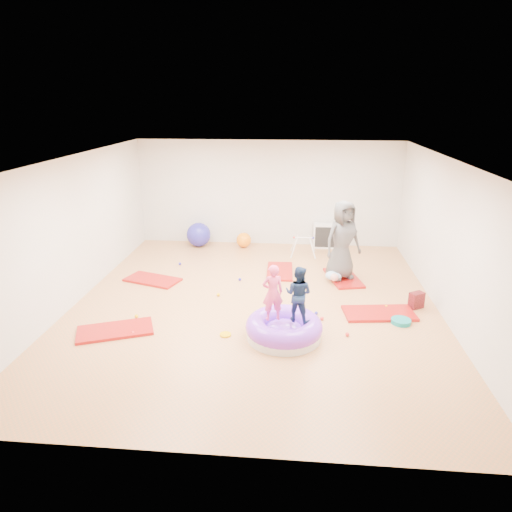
{
  "coord_description": "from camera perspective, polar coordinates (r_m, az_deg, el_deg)",
  "views": [
    {
      "loc": [
        0.76,
        -8.07,
        3.81
      ],
      "look_at": [
        0.0,
        0.3,
        0.9
      ],
      "focal_mm": 32.0,
      "sensor_mm": 36.0,
      "label": 1
    }
  ],
  "objects": [
    {
      "name": "gym_mat_center_back",
      "position": [
        10.57,
        2.99,
        -1.91
      ],
      "size": [
        0.61,
        1.17,
        0.05
      ],
      "primitive_type": "cube",
      "rotation": [
        0.0,
        0.0,
        1.6
      ],
      "color": "#A42100",
      "rests_on": "ground"
    },
    {
      "name": "gym_mat_right",
      "position": [
        8.85,
        15.13,
        -6.93
      ],
      "size": [
        1.36,
        0.8,
        0.05
      ],
      "primitive_type": "cube",
      "rotation": [
        0.0,
        0.0,
        0.12
      ],
      "color": "#A42100",
      "rests_on": "ground"
    },
    {
      "name": "gym_mat_rear_right",
      "position": [
        10.35,
        10.87,
        -2.7
      ],
      "size": [
        0.86,
        1.31,
        0.05
      ],
      "primitive_type": "cube",
      "rotation": [
        0.0,
        0.0,
        1.8
      ],
      "color": "#A42100",
      "rests_on": "ground"
    },
    {
      "name": "exercise_ball_blue",
      "position": [
        12.44,
        -7.18,
        2.67
      ],
      "size": [
        0.65,
        0.65,
        0.65
      ],
      "primitive_type": "sphere",
      "color": "#2925A0",
      "rests_on": "ground"
    },
    {
      "name": "gym_mat_mid_left",
      "position": [
        10.32,
        -12.81,
        -2.91
      ],
      "size": [
        1.31,
        0.94,
        0.05
      ],
      "primitive_type": "cube",
      "rotation": [
        0.0,
        0.0,
        -0.33
      ],
      "color": "#A42100",
      "rests_on": "ground"
    },
    {
      "name": "child_pink",
      "position": [
        7.45,
        2.1,
        -4.26
      ],
      "size": [
        0.41,
        0.32,
        0.97
      ],
      "primitive_type": "imported",
      "rotation": [
        0.0,
        0.0,
        3.44
      ],
      "color": "#FA4A82",
      "rests_on": "inflatable_cushion"
    },
    {
      "name": "gym_mat_front_left",
      "position": [
        8.32,
        -17.19,
        -8.87
      ],
      "size": [
        1.4,
        1.05,
        0.05
      ],
      "primitive_type": "cube",
      "rotation": [
        0.0,
        0.0,
        0.38
      ],
      "color": "#A42100",
      "rests_on": "ground"
    },
    {
      "name": "inflatable_cushion",
      "position": [
        7.74,
        3.51,
        -9.07
      ],
      "size": [
        1.29,
        1.29,
        0.41
      ],
      "rotation": [
        0.0,
        0.0,
        0.05
      ],
      "color": "silver",
      "rests_on": "ground"
    },
    {
      "name": "balance_disc",
      "position": [
        8.63,
        17.67,
        -7.79
      ],
      "size": [
        0.35,
        0.35,
        0.08
      ],
      "primitive_type": "cylinder",
      "color": "#0E7B7D",
      "rests_on": "ground"
    },
    {
      "name": "infant",
      "position": [
        10.06,
        9.71,
        -2.47
      ],
      "size": [
        0.37,
        0.37,
        0.22
      ],
      "color": "#A3CCF1",
      "rests_on": "gym_mat_rear_right"
    },
    {
      "name": "backpack",
      "position": [
        9.28,
        19.41,
        -5.23
      ],
      "size": [
        0.32,
        0.28,
        0.31
      ],
      "primitive_type": "cube",
      "rotation": [
        0.0,
        0.0,
        0.55
      ],
      "color": "#A32228",
      "rests_on": "ground"
    },
    {
      "name": "infant_play_gym",
      "position": [
        11.63,
        5.94,
        1.59
      ],
      "size": [
        0.65,
        0.61,
        0.5
      ],
      "rotation": [
        0.0,
        0.0,
        0.23
      ],
      "color": "white",
      "rests_on": "ground"
    },
    {
      "name": "child_navy",
      "position": [
        7.45,
        5.34,
        -4.4
      ],
      "size": [
        0.56,
        0.5,
        0.95
      ],
      "primitive_type": "imported",
      "rotation": [
        0.0,
        0.0,
        2.78
      ],
      "color": "navy",
      "rests_on": "inflatable_cushion"
    },
    {
      "name": "adult_caregiver",
      "position": [
        10.03,
        10.77,
        1.98
      ],
      "size": [
        1.01,
        0.89,
        1.73
      ],
      "primitive_type": "imported",
      "rotation": [
        0.0,
        0.0,
        0.5
      ],
      "color": "#464647",
      "rests_on": "gym_mat_rear_right"
    },
    {
      "name": "yellow_toy",
      "position": [
        7.87,
        -3.84,
        -9.78
      ],
      "size": [
        0.19,
        0.19,
        0.03
      ],
      "primitive_type": "cylinder",
      "color": "#E6B600",
      "rests_on": "ground"
    },
    {
      "name": "room",
      "position": [
        8.45,
        -0.18,
        2.54
      ],
      "size": [
        7.01,
        8.01,
        2.81
      ],
      "color": "#C98048",
      "rests_on": "ground"
    },
    {
      "name": "exercise_ball_orange",
      "position": [
        12.29,
        -1.54,
        2.01
      ],
      "size": [
        0.4,
        0.4,
        0.4
      ],
      "primitive_type": "sphere",
      "color": "orange",
      "rests_on": "ground"
    },
    {
      "name": "cube_shelf",
      "position": [
        12.39,
        8.65,
        2.52
      ],
      "size": [
        0.64,
        0.32,
        0.64
      ],
      "color": "white",
      "rests_on": "ground"
    },
    {
      "name": "ball_pit_balls",
      "position": [
        8.89,
        -0.65,
        -6.03
      ],
      "size": [
        4.7,
        3.52,
        0.07
      ],
      "color": "red",
      "rests_on": "ground"
    }
  ]
}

